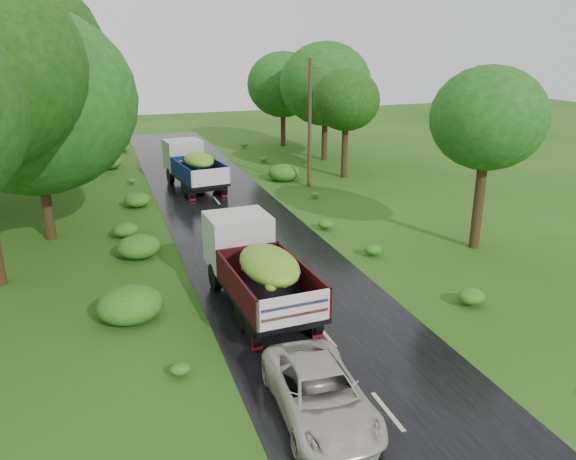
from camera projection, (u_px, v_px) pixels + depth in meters
name	position (u px, v px, depth m)	size (l,w,h in m)	color
ground	(388.00, 412.00, 13.77)	(120.00, 120.00, 0.00)	#20490F
road	(313.00, 320.00, 18.24)	(6.50, 80.00, 0.02)	black
road_lines	(303.00, 306.00, 19.13)	(0.12, 69.60, 0.00)	#BFB78C
truck_near	(255.00, 264.00, 18.85)	(2.58, 6.50, 2.68)	black
truck_far	(192.00, 164.00, 33.92)	(3.01, 6.54, 2.65)	black
car	(320.00, 393.00, 13.42)	(2.04, 4.41, 1.23)	beige
utility_pole	(310.00, 122.00, 33.51)	(1.33, 0.29, 7.63)	#382616
trees_right	(334.00, 92.00, 37.66)	(4.67, 29.23, 7.20)	black
shrubs	(243.00, 227.00, 26.19)	(11.90, 44.00, 0.70)	#275A15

